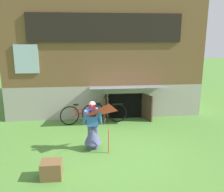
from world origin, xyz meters
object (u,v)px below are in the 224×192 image
object	(u,v)px
bicycle_black	(104,113)
bicycle_red	(83,114)
person	(93,130)
kite	(109,117)
wooden_crate	(51,170)

from	to	relation	value
bicycle_black	bicycle_red	distance (m)	0.86
person	bicycle_black	world-z (taller)	person
bicycle_black	bicycle_red	world-z (taller)	bicycle_red
kite	bicycle_red	size ratio (longest dim) A/B	0.84
wooden_crate	bicycle_black	bearing A→B (deg)	67.42
kite	wooden_crate	size ratio (longest dim) A/B	2.92
kite	wooden_crate	distance (m)	2.01
bicycle_black	wooden_crate	xyz separation A→B (m)	(-1.57, -3.78, -0.18)
person	bicycle_red	bearing A→B (deg)	105.74
person	wooden_crate	size ratio (longest dim) A/B	3.03
person	bicycle_black	size ratio (longest dim) A/B	0.84
bicycle_red	wooden_crate	distance (m)	3.84
bicycle_red	wooden_crate	size ratio (longest dim) A/B	3.48
person	kite	xyz separation A→B (m)	(0.45, -0.51, 0.56)
kite	bicycle_black	size ratio (longest dim) A/B	0.81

